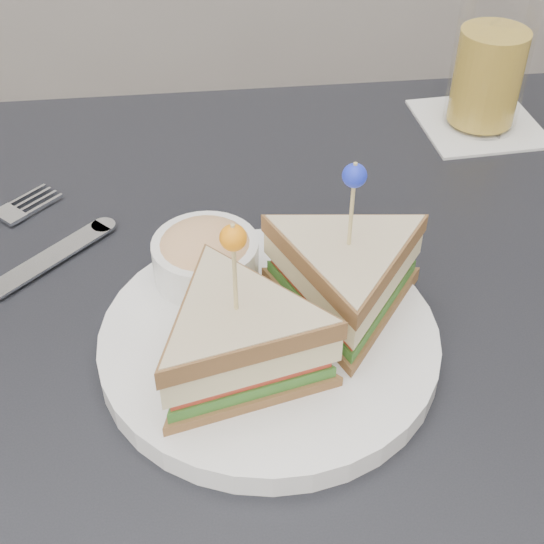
# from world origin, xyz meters

# --- Properties ---
(table) EXTENTS (0.80, 0.80, 0.75)m
(table) POSITION_xyz_m (0.00, 0.00, 0.67)
(table) COLOR black
(table) RESTS_ON ground
(plate_meal) EXTENTS (0.31, 0.31, 0.15)m
(plate_meal) POSITION_xyz_m (0.01, -0.02, 0.79)
(plate_meal) COLOR white
(plate_meal) RESTS_ON table
(cutlery_knife) EXTENTS (0.17, 0.16, 0.01)m
(cutlery_knife) POSITION_xyz_m (-0.21, 0.07, 0.75)
(cutlery_knife) COLOR silver
(cutlery_knife) RESTS_ON table
(drink_set) EXTENTS (0.13, 0.13, 0.16)m
(drink_set) POSITION_xyz_m (0.27, 0.29, 0.82)
(drink_set) COLOR white
(drink_set) RESTS_ON table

